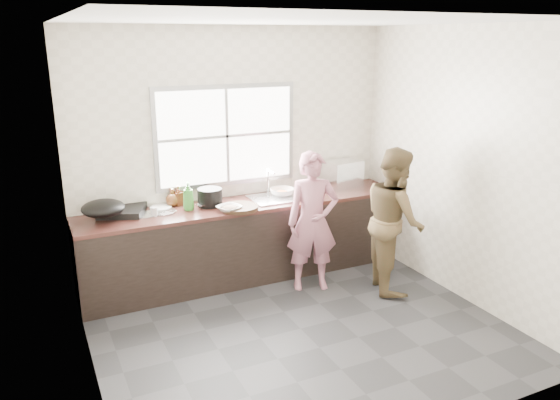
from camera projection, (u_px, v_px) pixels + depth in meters
name	position (u px, v px, depth m)	size (l,w,h in m)	color
floor	(301.00, 329.00, 5.02)	(3.60, 3.20, 0.01)	#2B2B2E
ceiling	(304.00, 20.00, 4.25)	(3.60, 3.20, 0.01)	silver
wall_back	(235.00, 153.00, 6.02)	(3.60, 0.01, 2.70)	beige
wall_left	(78.00, 216.00, 3.89)	(0.01, 3.20, 2.70)	beige
wall_right	(464.00, 167.00, 5.38)	(0.01, 3.20, 2.70)	beige
wall_front	(428.00, 252.00, 3.25)	(3.60, 0.01, 2.70)	beige
cabinet	(247.00, 242.00, 6.02)	(3.60, 0.62, 0.82)	black
countertop	(246.00, 204.00, 5.90)	(3.60, 0.64, 0.04)	#371B16
sink	(276.00, 198.00, 6.03)	(0.55, 0.45, 0.02)	silver
faucet	(268.00, 181.00, 6.16)	(0.02, 0.02, 0.30)	silver
window_frame	(226.00, 136.00, 5.91)	(1.60, 0.05, 1.10)	#9EA0A5
window_glazing	(227.00, 136.00, 5.89)	(1.50, 0.01, 1.00)	white
woman	(312.00, 226.00, 5.67)	(0.50, 0.33, 1.38)	#A76475
person_side	(394.00, 219.00, 5.66)	(0.74, 0.58, 1.52)	brown
cutting_board	(239.00, 208.00, 5.65)	(0.39, 0.39, 0.04)	black
cleaver	(206.00, 204.00, 5.71)	(0.19, 0.09, 0.01)	#A7AAAE
bowl_mince	(229.00, 209.00, 5.59)	(0.24, 0.24, 0.06)	silver
bowl_crabs	(282.00, 193.00, 6.13)	(0.22, 0.22, 0.07)	silver
bowl_held	(314.00, 197.00, 6.00)	(0.19, 0.19, 0.06)	white
black_pot	(210.00, 197.00, 5.76)	(0.26, 0.26, 0.19)	black
plate_food	(161.00, 207.00, 5.69)	(0.22, 0.22, 0.02)	white
bottle_green	(188.00, 196.00, 5.60)	(0.12, 0.12, 0.30)	#33842B
bottle_brown_tall	(178.00, 196.00, 5.78)	(0.09, 0.09, 0.20)	#441F11
bottle_brown_short	(173.00, 198.00, 5.76)	(0.13, 0.13, 0.17)	#512C14
glass_jar	(155.00, 212.00, 5.44)	(0.06, 0.06, 0.09)	silver
burner	(122.00, 211.00, 5.52)	(0.42, 0.42, 0.06)	black
wok	(103.00, 208.00, 5.24)	(0.41, 0.41, 0.16)	black
dish_rack	(343.00, 174.00, 6.49)	(0.42, 0.29, 0.31)	silver
pot_lid_left	(145.00, 215.00, 5.47)	(0.24, 0.24, 0.01)	silver
pot_lid_right	(163.00, 212.00, 5.56)	(0.28, 0.28, 0.01)	#AAACB1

